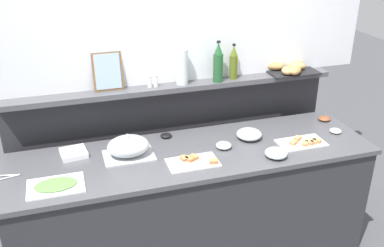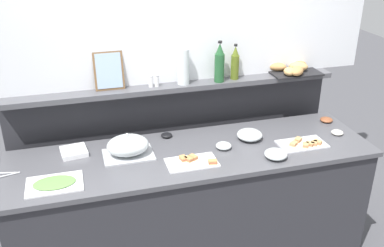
# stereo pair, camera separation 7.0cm
# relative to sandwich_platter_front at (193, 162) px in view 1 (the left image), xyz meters

# --- Properties ---
(ground_plane) EXTENTS (12.00, 12.00, 0.00)m
(ground_plane) POSITION_rel_sandwich_platter_front_xyz_m (0.04, 0.74, -0.94)
(ground_plane) COLOR #4C4C51
(buffet_counter) EXTENTS (2.55, 0.73, 0.93)m
(buffet_counter) POSITION_rel_sandwich_platter_front_xyz_m (0.04, 0.14, -0.47)
(buffet_counter) COLOR #2D2D33
(buffet_counter) RESTS_ON ground_plane
(back_ledge_unit) EXTENTS (2.56, 0.22, 1.26)m
(back_ledge_unit) POSITION_rel_sandwich_platter_front_xyz_m (0.04, 0.68, -0.27)
(back_ledge_unit) COLOR #2D2D33
(back_ledge_unit) RESTS_ON ground_plane
(sandwich_platter_front) EXTENTS (0.34, 0.20, 0.04)m
(sandwich_platter_front) POSITION_rel_sandwich_platter_front_xyz_m (0.00, 0.00, 0.00)
(sandwich_platter_front) COLOR white
(sandwich_platter_front) RESTS_ON buffet_counter
(sandwich_platter_rear) EXTENTS (0.34, 0.20, 0.04)m
(sandwich_platter_rear) POSITION_rel_sandwich_platter_front_xyz_m (0.83, 0.03, 0.00)
(sandwich_platter_rear) COLOR silver
(sandwich_platter_rear) RESTS_ON buffet_counter
(cold_cuts_platter) EXTENTS (0.34, 0.23, 0.02)m
(cold_cuts_platter) POSITION_rel_sandwich_platter_front_xyz_m (-0.88, -0.03, -0.00)
(cold_cuts_platter) COLOR white
(cold_cuts_platter) RESTS_ON buffet_counter
(serving_cloche) EXTENTS (0.34, 0.24, 0.17)m
(serving_cloche) POSITION_rel_sandwich_platter_front_xyz_m (-0.39, 0.21, 0.06)
(serving_cloche) COLOR #B7BABF
(serving_cloche) RESTS_ON buffet_counter
(glass_bowl_large) EXTENTS (0.11, 0.11, 0.04)m
(glass_bowl_large) POSITION_rel_sandwich_platter_front_xyz_m (0.27, 0.13, 0.01)
(glass_bowl_large) COLOR silver
(glass_bowl_large) RESTS_ON buffet_counter
(glass_bowl_medium) EXTENTS (0.15, 0.15, 0.06)m
(glass_bowl_medium) POSITION_rel_sandwich_platter_front_xyz_m (0.56, -0.09, 0.02)
(glass_bowl_medium) COLOR silver
(glass_bowl_medium) RESTS_ON buffet_counter
(glass_bowl_small) EXTENTS (0.19, 0.19, 0.07)m
(glass_bowl_small) POSITION_rel_sandwich_platter_front_xyz_m (0.50, 0.22, 0.02)
(glass_bowl_small) COLOR silver
(glass_bowl_small) RESTS_ON buffet_counter
(condiment_bowl_red) EXTENTS (0.08, 0.08, 0.03)m
(condiment_bowl_red) POSITION_rel_sandwich_platter_front_xyz_m (-0.08, 0.42, 0.00)
(condiment_bowl_red) COLOR black
(condiment_bowl_red) RESTS_ON buffet_counter
(condiment_bowl_dark) EXTENTS (0.09, 0.09, 0.03)m
(condiment_bowl_dark) POSITION_rel_sandwich_platter_front_xyz_m (1.16, 0.12, 0.01)
(condiment_bowl_dark) COLOR silver
(condiment_bowl_dark) RESTS_ON buffet_counter
(condiment_bowl_cream) EXTENTS (0.10, 0.10, 0.03)m
(condiment_bowl_cream) POSITION_rel_sandwich_platter_front_xyz_m (1.21, 0.34, 0.01)
(condiment_bowl_cream) COLOR brown
(condiment_bowl_cream) RESTS_ON buffet_counter
(serving_tongs) EXTENTS (0.18, 0.08, 0.01)m
(serving_tongs) POSITION_rel_sandwich_platter_front_xyz_m (-1.18, 0.17, -0.00)
(serving_tongs) COLOR #B7BABF
(serving_tongs) RESTS_ON buffet_counter
(napkin_stack) EXTENTS (0.19, 0.19, 0.03)m
(napkin_stack) POSITION_rel_sandwich_platter_front_xyz_m (-0.75, 0.34, 0.01)
(napkin_stack) COLOR white
(napkin_stack) RESTS_ON buffet_counter
(olive_oil_bottle) EXTENTS (0.06, 0.06, 0.28)m
(olive_oil_bottle) POSITION_rel_sandwich_platter_front_xyz_m (0.51, 0.61, 0.45)
(olive_oil_bottle) COLOR #56661E
(olive_oil_bottle) RESTS_ON back_ledge_unit
(wine_bottle_green) EXTENTS (0.08, 0.08, 0.32)m
(wine_bottle_green) POSITION_rel_sandwich_platter_front_xyz_m (0.38, 0.58, 0.47)
(wine_bottle_green) COLOR #23562D
(wine_bottle_green) RESTS_ON back_ledge_unit
(salt_shaker) EXTENTS (0.03, 0.03, 0.09)m
(salt_shaker) POSITION_rel_sandwich_platter_front_xyz_m (-0.15, 0.61, 0.37)
(salt_shaker) COLOR white
(salt_shaker) RESTS_ON back_ledge_unit
(pepper_shaker) EXTENTS (0.03, 0.03, 0.09)m
(pepper_shaker) POSITION_rel_sandwich_platter_front_xyz_m (-0.10, 0.61, 0.37)
(pepper_shaker) COLOR white
(pepper_shaker) RESTS_ON back_ledge_unit
(bread_basket) EXTENTS (0.42, 0.34, 0.08)m
(bread_basket) POSITION_rel_sandwich_platter_front_xyz_m (1.01, 0.61, 0.36)
(bread_basket) COLOR black
(bread_basket) RESTS_ON back_ledge_unit
(framed_picture) EXTENTS (0.21, 0.07, 0.28)m
(framed_picture) POSITION_rel_sandwich_platter_front_xyz_m (-0.45, 0.65, 0.47)
(framed_picture) COLOR brown
(framed_picture) RESTS_ON back_ledge_unit
(water_carafe) EXTENTS (0.09, 0.09, 0.27)m
(water_carafe) POSITION_rel_sandwich_platter_front_xyz_m (0.10, 0.61, 0.46)
(water_carafe) COLOR silver
(water_carafe) RESTS_ON back_ledge_unit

